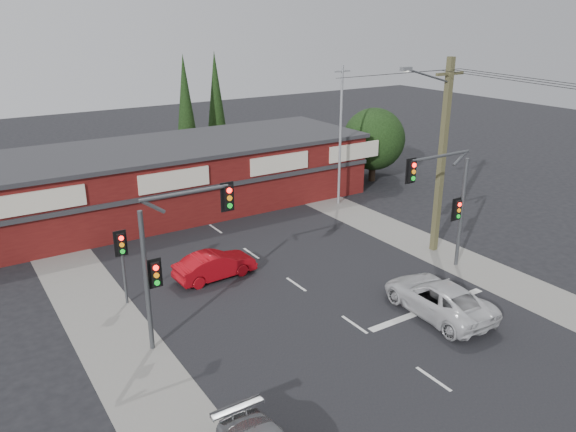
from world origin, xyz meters
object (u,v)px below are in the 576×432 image
utility_pole (441,151)px  shop_building (166,178)px  white_suv (438,298)px  red_sedan (215,265)px

utility_pole → shop_building: bearing=123.8°
white_suv → shop_building: shop_building is taller
red_sedan → shop_building: bearing=-12.8°
red_sedan → utility_pole: bearing=-109.1°
red_sedan → shop_building: shop_building is taller
white_suv → red_sedan: size_ratio=1.30×
red_sedan → shop_building: size_ratio=0.14×
shop_building → white_suv: bearing=-76.5°
red_sedan → utility_pole: utility_pole is taller
white_suv → utility_pole: size_ratio=0.51×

